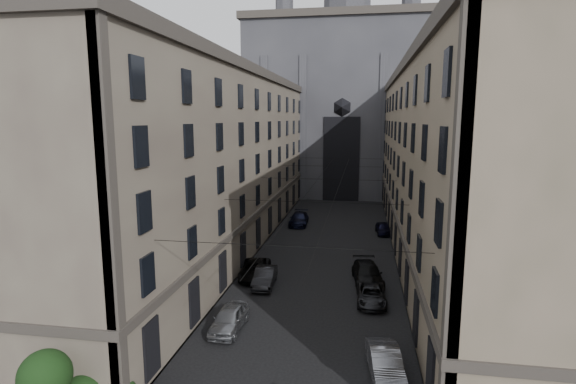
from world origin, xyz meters
The scene contains 14 objects.
sidewalk_left centered at (-10.50, 36.00, 0.07)m, with size 7.00×80.00×0.15m, color #383533.
sidewalk_right centered at (10.50, 36.00, 0.07)m, with size 7.00×80.00×0.15m, color #383533.
building_left centered at (-13.44, 36.00, 9.34)m, with size 13.60×60.60×18.85m.
building_right centered at (13.44, 36.00, 9.34)m, with size 13.60×60.60×18.85m.
gothic_tower centered at (0.00, 74.96, 17.80)m, with size 35.00×23.00×58.00m.
tram_wires centered at (0.00, 35.63, 7.25)m, with size 14.00×60.00×0.43m.
car_left_near centered at (-4.80, 15.58, 0.77)m, with size 1.82×4.53×1.54m, color gray.
car_left_midnear centered at (-4.20, 23.67, 0.75)m, with size 1.59×4.55×1.50m, color black.
car_left_midfar centered at (-5.47, 25.44, 0.73)m, with size 2.41×5.23×1.45m, color black.
car_left_far centered at (-4.44, 45.44, 0.80)m, with size 2.24×5.50×1.60m, color black.
car_right_near centered at (5.03, 11.73, 0.76)m, with size 1.61×4.61×1.52m, color slate.
car_right_midnear centered at (4.47, 21.47, 0.64)m, with size 2.14×4.64×1.29m, color black.
car_right_midfar centered at (4.20, 25.63, 0.82)m, with size 2.30×5.65×1.64m, color black.
car_right_far centered at (6.20, 42.51, 0.69)m, with size 1.63×4.06×1.38m, color black.
Camera 1 is at (3.57, -11.07, 13.73)m, focal length 28.00 mm.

